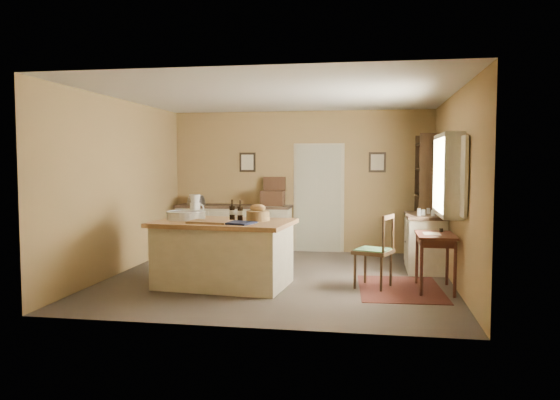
% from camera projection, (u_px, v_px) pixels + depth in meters
% --- Properties ---
extents(ground, '(5.00, 5.00, 0.00)m').
position_uv_depth(ground, '(279.00, 277.00, 8.16)').
color(ground, brown).
rests_on(ground, ground).
extents(wall_back, '(5.00, 0.10, 2.70)m').
position_uv_depth(wall_back, '(301.00, 181.00, 10.52)').
color(wall_back, '#987849').
rests_on(wall_back, ground).
extents(wall_front, '(5.00, 0.10, 2.70)m').
position_uv_depth(wall_front, '(239.00, 199.00, 5.60)').
color(wall_front, '#987849').
rests_on(wall_front, ground).
extents(wall_left, '(0.10, 5.00, 2.70)m').
position_uv_depth(wall_left, '(121.00, 186.00, 8.48)').
color(wall_left, '#987849').
rests_on(wall_left, ground).
extents(wall_right, '(0.10, 5.00, 2.70)m').
position_uv_depth(wall_right, '(455.00, 189.00, 7.65)').
color(wall_right, '#987849').
rests_on(wall_right, ground).
extents(ceiling, '(5.00, 5.00, 0.00)m').
position_uv_depth(ceiling, '(279.00, 95.00, 7.97)').
color(ceiling, silver).
rests_on(ceiling, wall_back).
extents(door, '(0.97, 0.06, 2.11)m').
position_uv_depth(door, '(319.00, 197.00, 10.46)').
color(door, '#B2B097').
rests_on(door, ground).
extents(framed_prints, '(2.82, 0.02, 0.38)m').
position_uv_depth(framed_prints, '(311.00, 162.00, 10.44)').
color(framed_prints, black).
rests_on(framed_prints, ground).
extents(window, '(0.25, 1.99, 1.12)m').
position_uv_depth(window, '(451.00, 175.00, 7.45)').
color(window, beige).
rests_on(window, ground).
extents(work_island, '(1.97, 1.39, 1.20)m').
position_uv_depth(work_island, '(223.00, 251.00, 7.60)').
color(work_island, beige).
rests_on(work_island, ground).
extents(sideboard, '(2.20, 0.62, 1.18)m').
position_uv_depth(sideboard, '(235.00, 227.00, 10.49)').
color(sideboard, beige).
rests_on(sideboard, ground).
extents(rug, '(1.19, 1.66, 0.01)m').
position_uv_depth(rug, '(400.00, 289.00, 7.41)').
color(rug, '#52221A').
rests_on(rug, ground).
extents(writing_desk, '(0.49, 0.81, 0.82)m').
position_uv_depth(writing_desk, '(435.00, 242.00, 7.29)').
color(writing_desk, '#3A1A13').
rests_on(writing_desk, ground).
extents(desk_chair, '(0.60, 0.60, 1.00)m').
position_uv_depth(desk_chair, '(373.00, 252.00, 7.47)').
color(desk_chair, black).
rests_on(desk_chair, ground).
extents(right_cabinet, '(0.60, 1.08, 0.99)m').
position_uv_depth(right_cabinet, '(425.00, 242.00, 8.68)').
color(right_cabinet, beige).
rests_on(right_cabinet, ground).
extents(shelving_unit, '(0.37, 0.99, 2.20)m').
position_uv_depth(shelving_unit, '(430.00, 198.00, 9.42)').
color(shelving_unit, black).
rests_on(shelving_unit, ground).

